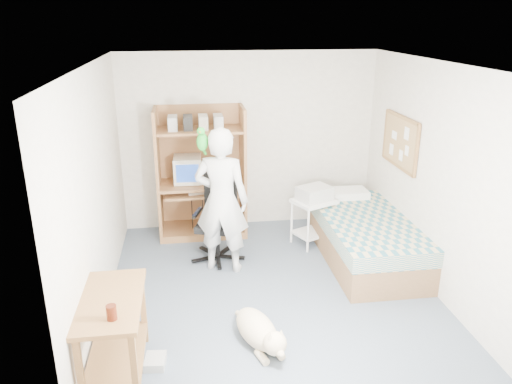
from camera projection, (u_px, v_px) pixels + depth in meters
floor at (272, 290)px, 5.66m from camera, size 4.00×4.00×0.00m
wall_back at (249, 141)px, 7.10m from camera, size 3.60×0.02×2.50m
wall_right at (434, 179)px, 5.47m from camera, size 0.02×4.00×2.50m
wall_left at (96, 194)px, 5.00m from camera, size 0.02×4.00×2.50m
ceiling at (274, 64)px, 4.82m from camera, size 3.60×4.00×0.02m
computer_hutch at (201, 178)px, 6.91m from camera, size 1.20×0.63×1.80m
bed at (365, 238)px, 6.31m from camera, size 1.02×2.02×0.66m
side_desk at (114, 326)px, 4.17m from camera, size 0.50×1.00×0.75m
corkboard at (400, 142)px, 6.24m from camera, size 0.04×0.94×0.66m
office_chair at (218, 230)px, 6.31m from camera, size 0.61×0.61×1.06m
person at (222, 201)px, 5.86m from camera, size 0.74×0.60×1.77m
parrot at (202, 140)px, 5.61m from camera, size 0.13×0.22×0.36m
dog at (259, 331)px, 4.67m from camera, size 0.49×0.92×0.36m
printer_cart at (314, 215)px, 6.69m from camera, size 0.65×0.60×0.63m
printer at (314, 193)px, 6.59m from camera, size 0.52×0.47×0.18m
crt_monitor at (188, 169)px, 6.85m from camera, size 0.39×0.41×0.36m
keyboard at (205, 191)px, 6.82m from camera, size 0.47×0.21×0.03m
pencil_cup at (230, 178)px, 6.88m from camera, size 0.08×0.08×0.12m
drink_glass at (112, 312)px, 3.79m from camera, size 0.08×0.08×0.12m
floor_box_b at (155, 362)px, 4.43m from camera, size 0.20×0.24×0.08m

